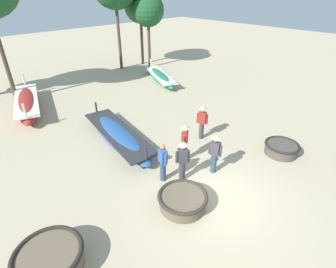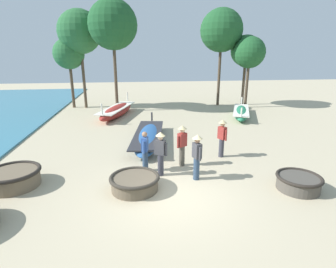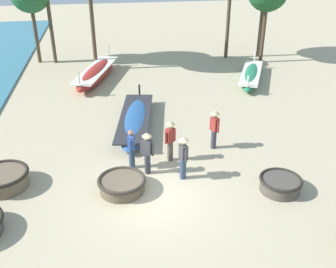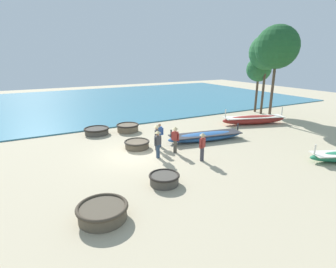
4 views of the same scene
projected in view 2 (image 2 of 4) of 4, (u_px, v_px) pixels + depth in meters
The scene contains 18 objects.
ground_plane at pixel (172, 195), 8.32m from camera, with size 80.00×80.00×0.00m, color #BCAD8C.
coracle_front_right at pixel (298, 182), 8.63m from camera, with size 1.46×1.46×0.50m.
coracle_weathered at pixel (135, 182), 8.62m from camera, with size 1.66×1.66×0.50m.
coracle_upturned at pixel (13, 177), 8.83m from camera, with size 1.78×1.78×0.60m.
long_boat_blue_hull at pixel (148, 137), 13.41m from camera, with size 2.20×5.86×1.03m.
long_boat_white_hull at pixel (117, 111), 19.36m from camera, with size 2.89×5.96×1.42m.
long_boat_ochre_hull at pixel (241, 112), 19.27m from camera, with size 3.06×5.23×1.10m.
fisherman_crouching at pixel (182, 143), 10.37m from camera, with size 0.46×0.37×1.67m.
fisherman_by_coracle at pixel (161, 151), 9.48m from camera, with size 0.46×0.37×1.67m.
fisherman_with_hat at pixel (222, 136), 11.29m from camera, with size 0.36×0.49×1.67m.
fisherman_hauling at pixel (197, 154), 9.16m from camera, with size 0.36×0.52×1.67m.
fisherman_standing_left at pixel (145, 150), 9.89m from camera, with size 0.30×0.51×1.57m.
tree_left_mid at pixel (221, 31), 22.17m from camera, with size 3.60×3.60×8.20m.
tree_right_mid at pixel (249, 53), 21.64m from camera, with size 2.58×2.58×5.89m.
tree_leftmost at pixel (246, 51), 22.91m from camera, with size 2.68×2.68×6.11m.
tree_rightmost at pixel (69, 54), 21.65m from camera, with size 2.53×2.53×5.77m.
tree_center at pixel (113, 25), 19.54m from camera, with size 3.69×3.69×8.40m.
tree_tall_back at pixel (80, 32), 21.08m from camera, with size 3.48×3.48×7.93m.
Camera 2 is at (-1.22, -7.34, 4.22)m, focal length 28.00 mm.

